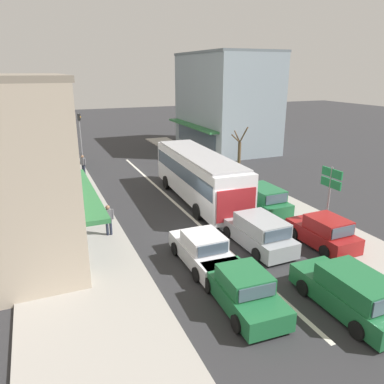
{
  "coord_description": "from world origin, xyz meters",
  "views": [
    {
      "loc": [
        -7.95,
        -17.25,
        8.31
      ],
      "look_at": [
        0.51,
        2.8,
        1.2
      ],
      "focal_mm": 35.0,
      "sensor_mm": 36.0,
      "label": 1
    }
  ],
  "objects_px": {
    "parked_wagon_kerb_rear": "(195,161)",
    "directional_road_sign": "(331,184)",
    "traffic_light_downstreet": "(80,127)",
    "wagon_behind_bus_mid": "(258,232)",
    "pedestrian_with_handbag_near": "(83,163)",
    "street_tree_right": "(239,157)",
    "city_bus": "(199,174)",
    "sedan_adjacent_lane_trail": "(203,250)",
    "pedestrian_browsing_midblock": "(108,218)",
    "parked_wagon_kerb_second": "(261,199)",
    "parked_hatchback_kerb_front": "(324,232)",
    "wagon_queue_gap_filler": "(351,293)",
    "sedan_behind_bus_near": "(243,290)",
    "parked_sedan_kerb_third": "(221,178)"
  },
  "relations": [
    {
      "from": "parked_wagon_kerb_rear",
      "to": "directional_road_sign",
      "type": "xyz_separation_m",
      "value": [
        1.27,
        -14.89,
        1.96
      ]
    },
    {
      "from": "traffic_light_downstreet",
      "to": "wagon_behind_bus_mid",
      "type": "bearing_deg",
      "value": -78.03
    },
    {
      "from": "traffic_light_downstreet",
      "to": "pedestrian_with_handbag_near",
      "type": "xyz_separation_m",
      "value": [
        -0.92,
        -8.34,
        -1.79
      ]
    },
    {
      "from": "street_tree_right",
      "to": "city_bus",
      "type": "bearing_deg",
      "value": -149.29
    },
    {
      "from": "sedan_adjacent_lane_trail",
      "to": "pedestrian_browsing_midblock",
      "type": "bearing_deg",
      "value": 126.75
    },
    {
      "from": "directional_road_sign",
      "to": "parked_wagon_kerb_second",
      "type": "bearing_deg",
      "value": 108.8
    },
    {
      "from": "parked_wagon_kerb_rear",
      "to": "parked_hatchback_kerb_front",
      "type": "bearing_deg",
      "value": -89.99
    },
    {
      "from": "wagon_behind_bus_mid",
      "to": "pedestrian_with_handbag_near",
      "type": "height_order",
      "value": "pedestrian_with_handbag_near"
    },
    {
      "from": "city_bus",
      "to": "pedestrian_with_handbag_near",
      "type": "xyz_separation_m",
      "value": [
        -6.23,
        9.28,
        -0.81
      ]
    },
    {
      "from": "parked_wagon_kerb_second",
      "to": "sedan_adjacent_lane_trail",
      "type": "bearing_deg",
      "value": -141.98
    },
    {
      "from": "parked_wagon_kerb_second",
      "to": "directional_road_sign",
      "type": "bearing_deg",
      "value": -71.2
    },
    {
      "from": "wagon_behind_bus_mid",
      "to": "wagon_queue_gap_filler",
      "type": "bearing_deg",
      "value": -87.99
    },
    {
      "from": "pedestrian_with_handbag_near",
      "to": "directional_road_sign",
      "type": "bearing_deg",
      "value": -57.66
    },
    {
      "from": "wagon_queue_gap_filler",
      "to": "directional_road_sign",
      "type": "bearing_deg",
      "value": 54.91
    },
    {
      "from": "street_tree_right",
      "to": "pedestrian_with_handbag_near",
      "type": "distance_m",
      "value": 12.66
    },
    {
      "from": "wagon_behind_bus_mid",
      "to": "street_tree_right",
      "type": "height_order",
      "value": "street_tree_right"
    },
    {
      "from": "sedan_behind_bus_near",
      "to": "pedestrian_browsing_midblock",
      "type": "height_order",
      "value": "pedestrian_browsing_midblock"
    },
    {
      "from": "parked_hatchback_kerb_front",
      "to": "pedestrian_browsing_midblock",
      "type": "xyz_separation_m",
      "value": [
        -9.56,
        5.1,
        0.36
      ]
    },
    {
      "from": "parked_hatchback_kerb_front",
      "to": "pedestrian_with_handbag_near",
      "type": "xyz_separation_m",
      "value": [
        -9.2,
        17.76,
        0.36
      ]
    },
    {
      "from": "sedan_behind_bus_near",
      "to": "parked_wagon_kerb_second",
      "type": "height_order",
      "value": "parked_wagon_kerb_second"
    },
    {
      "from": "parked_sedan_kerb_third",
      "to": "street_tree_right",
      "type": "bearing_deg",
      "value": 12.62
    },
    {
      "from": "parked_wagon_kerb_rear",
      "to": "wagon_behind_bus_mid",
      "type": "bearing_deg",
      "value": -101.36
    },
    {
      "from": "parked_hatchback_kerb_front",
      "to": "parked_sedan_kerb_third",
      "type": "relative_size",
      "value": 0.88
    },
    {
      "from": "wagon_queue_gap_filler",
      "to": "parked_wagon_kerb_rear",
      "type": "xyz_separation_m",
      "value": [
        2.8,
        20.68,
        0.0
      ]
    },
    {
      "from": "pedestrian_browsing_midblock",
      "to": "parked_sedan_kerb_third",
      "type": "bearing_deg",
      "value": 31.23
    },
    {
      "from": "sedan_adjacent_lane_trail",
      "to": "wagon_behind_bus_mid",
      "type": "distance_m",
      "value": 3.28
    },
    {
      "from": "parked_sedan_kerb_third",
      "to": "parked_wagon_kerb_rear",
      "type": "height_order",
      "value": "parked_wagon_kerb_rear"
    },
    {
      "from": "wagon_behind_bus_mid",
      "to": "parked_hatchback_kerb_front",
      "type": "bearing_deg",
      "value": -21.84
    },
    {
      "from": "directional_road_sign",
      "to": "pedestrian_with_handbag_near",
      "type": "relative_size",
      "value": 2.21
    },
    {
      "from": "pedestrian_with_handbag_near",
      "to": "parked_hatchback_kerb_front",
      "type": "bearing_deg",
      "value": -62.62
    },
    {
      "from": "pedestrian_with_handbag_near",
      "to": "sedan_adjacent_lane_trail",
      "type": "bearing_deg",
      "value": -80.16
    },
    {
      "from": "wagon_queue_gap_filler",
      "to": "pedestrian_with_handbag_near",
      "type": "bearing_deg",
      "value": 106.0
    },
    {
      "from": "directional_road_sign",
      "to": "parked_sedan_kerb_third",
      "type": "bearing_deg",
      "value": 98.46
    },
    {
      "from": "traffic_light_downstreet",
      "to": "pedestrian_with_handbag_near",
      "type": "height_order",
      "value": "traffic_light_downstreet"
    },
    {
      "from": "sedan_behind_bus_near",
      "to": "parked_wagon_kerb_rear",
      "type": "height_order",
      "value": "parked_wagon_kerb_rear"
    },
    {
      "from": "city_bus",
      "to": "parked_wagon_kerb_rear",
      "type": "bearing_deg",
      "value": 68.74
    },
    {
      "from": "city_bus",
      "to": "pedestrian_with_handbag_near",
      "type": "bearing_deg",
      "value": 123.85
    },
    {
      "from": "sedan_behind_bus_near",
      "to": "parked_wagon_kerb_rear",
      "type": "xyz_separation_m",
      "value": [
        6.19,
        18.92,
        0.08
      ]
    },
    {
      "from": "directional_road_sign",
      "to": "pedestrian_with_handbag_near",
      "type": "height_order",
      "value": "directional_road_sign"
    },
    {
      "from": "sedan_adjacent_lane_trail",
      "to": "street_tree_right",
      "type": "distance_m",
      "value": 13.19
    },
    {
      "from": "pedestrian_with_handbag_near",
      "to": "pedestrian_browsing_midblock",
      "type": "xyz_separation_m",
      "value": [
        -0.36,
        -12.67,
        -0.0
      ]
    },
    {
      "from": "sedan_behind_bus_near",
      "to": "directional_road_sign",
      "type": "relative_size",
      "value": 1.19
    },
    {
      "from": "wagon_behind_bus_mid",
      "to": "parked_wagon_kerb_rear",
      "type": "xyz_separation_m",
      "value": [
        3.0,
        14.92,
        0.0
      ]
    },
    {
      "from": "traffic_light_downstreet",
      "to": "pedestrian_with_handbag_near",
      "type": "relative_size",
      "value": 2.58
    },
    {
      "from": "sedan_adjacent_lane_trail",
      "to": "parked_hatchback_kerb_front",
      "type": "bearing_deg",
      "value": -5.82
    },
    {
      "from": "traffic_light_downstreet",
      "to": "street_tree_right",
      "type": "relative_size",
      "value": 0.96
    },
    {
      "from": "parked_hatchback_kerb_front",
      "to": "street_tree_right",
      "type": "height_order",
      "value": "street_tree_right"
    },
    {
      "from": "city_bus",
      "to": "parked_sedan_kerb_third",
      "type": "xyz_separation_m",
      "value": [
        2.82,
        2.32,
        -1.22
      ]
    },
    {
      "from": "parked_hatchback_kerb_front",
      "to": "directional_road_sign",
      "type": "bearing_deg",
      "value": 44.1
    },
    {
      "from": "parked_sedan_kerb_third",
      "to": "pedestrian_browsing_midblock",
      "type": "height_order",
      "value": "pedestrian_browsing_midblock"
    }
  ]
}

